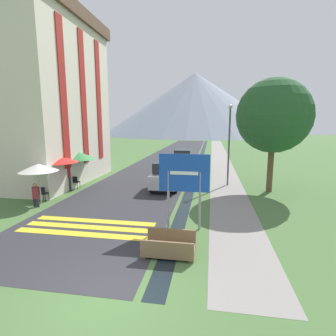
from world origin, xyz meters
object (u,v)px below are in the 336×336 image
object	(u,v)px
footbridge	(169,247)
person_standing_terrace	(68,175)
hotel_building	(43,93)
person_seated_far	(36,194)
parked_car_near	(167,175)
cafe_umbrella_middle_red	(58,159)
cafe_umbrella_rear_green	(78,155)
road_sign	(184,179)
person_seated_near	(48,187)
cafe_umbrella_front_white	(38,168)
cafe_chair_far_right	(66,181)
parked_car_far	(183,159)
tree_by_path	(274,116)
cafe_chair_near_left	(43,193)
cafe_chair_far_left	(75,181)
streetlamp	(229,139)

from	to	relation	value
footbridge	person_standing_terrace	size ratio (longest dim) A/B	0.99
hotel_building	person_seated_far	distance (m)	8.68
parked_car_near	footbridge	bearing A→B (deg)	-79.71
cafe_umbrella_middle_red	cafe_umbrella_rear_green	distance (m)	2.07
road_sign	person_seated_near	size ratio (longest dim) A/B	2.40
cafe_umbrella_front_white	cafe_umbrella_middle_red	distance (m)	2.26
cafe_chair_far_right	person_standing_terrace	size ratio (longest dim) A/B	0.49
hotel_building	cafe_umbrella_front_white	size ratio (longest dim) A/B	5.48
cafe_umbrella_front_white	person_seated_near	world-z (taller)	cafe_umbrella_front_white
parked_car_far	person_seated_near	bearing A→B (deg)	-119.16
footbridge	person_standing_terrace	world-z (taller)	person_standing_terrace
person_seated_far	footbridge	bearing A→B (deg)	-26.13
cafe_umbrella_front_white	tree_by_path	size ratio (longest dim) A/B	0.31
footbridge	parked_car_near	size ratio (longest dim) A/B	0.41
road_sign	parked_car_near	size ratio (longest dim) A/B	0.75
footbridge	parked_car_far	world-z (taller)	parked_car_far
hotel_building	cafe_umbrella_front_white	bearing A→B (deg)	-60.90
parked_car_near	cafe_umbrella_front_white	world-z (taller)	cafe_umbrella_front_white
footbridge	cafe_umbrella_middle_red	distance (m)	10.42
hotel_building	road_sign	size ratio (longest dim) A/B	3.88
hotel_building	person_seated_far	bearing A→B (deg)	-62.33
person_seated_near	cafe_chair_near_left	bearing A→B (deg)	-82.06
parked_car_near	cafe_chair_far_right	world-z (taller)	parked_car_near
person_standing_terrace	tree_by_path	xyz separation A→B (m)	(12.62, 1.93, 3.71)
person_seated_far	person_standing_terrace	xyz separation A→B (m)	(-0.09, 3.33, 0.30)
cafe_umbrella_middle_red	person_seated_far	world-z (taller)	cafe_umbrella_middle_red
person_seated_near	person_seated_far	bearing A→B (deg)	-78.28
cafe_chair_near_left	cafe_chair_far_left	xyz separation A→B (m)	(0.32, 2.94, 0.00)
cafe_umbrella_rear_green	streetlamp	world-z (taller)	streetlamp
parked_car_near	cafe_chair_far_left	size ratio (longest dim) A/B	4.82
cafe_umbrella_front_white	person_standing_terrace	bearing A→B (deg)	89.46
hotel_building	parked_car_far	size ratio (longest dim) A/B	2.88
parked_car_near	cafe_umbrella_middle_red	bearing A→B (deg)	-159.79
cafe_chair_near_left	cafe_chair_far_left	distance (m)	2.96
cafe_chair_near_left	person_standing_terrace	distance (m)	2.47
cafe_chair_near_left	person_seated_near	distance (m)	0.63
cafe_chair_far_right	cafe_umbrella_middle_red	size ratio (longest dim) A/B	0.35
cafe_umbrella_middle_red	person_standing_terrace	xyz separation A→B (m)	(0.29, 0.55, -1.12)
person_seated_far	tree_by_path	world-z (taller)	tree_by_path
parked_car_near	cafe_chair_near_left	bearing A→B (deg)	-145.90
hotel_building	streetlamp	bearing A→B (deg)	3.79
cafe_chair_near_left	cafe_chair_far_right	xyz separation A→B (m)	(-0.32, 2.92, 0.00)
cafe_umbrella_front_white	parked_car_far	bearing A→B (deg)	63.45
cafe_chair_far_right	person_seated_near	bearing A→B (deg)	-70.32
cafe_chair_far_right	cafe_umbrella_front_white	size ratio (longest dim) A/B	0.39
road_sign	footbridge	xyz separation A→B (m)	(-0.25, -2.17, -1.84)
cafe_chair_near_left	cafe_umbrella_front_white	xyz separation A→B (m)	(0.12, -0.38, 1.46)
footbridge	cafe_chair_far_right	distance (m)	11.08
footbridge	cafe_umbrella_rear_green	world-z (taller)	cafe_umbrella_rear_green
cafe_chair_near_left	person_seated_near	world-z (taller)	person_seated_near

